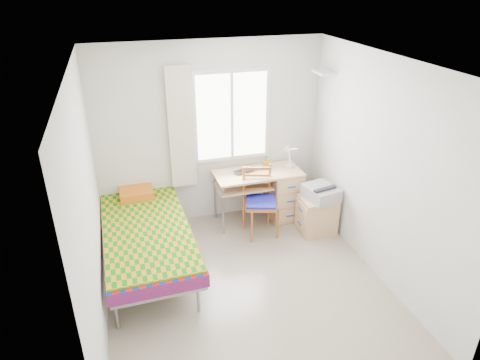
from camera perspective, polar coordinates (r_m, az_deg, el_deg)
name	(u,v)px	position (r m, az deg, el deg)	size (l,w,h in m)	color
floor	(247,287)	(5.23, 0.98, -14.03)	(3.50, 3.50, 0.00)	#BCAD93
ceiling	(249,64)	(4.07, 1.26, 15.21)	(3.50, 3.50, 0.00)	white
wall_back	(211,135)	(6.05, -3.90, 6.05)	(3.20, 3.20, 0.00)	silver
wall_left	(89,211)	(4.35, -19.49, -3.93)	(3.50, 3.50, 0.00)	silver
wall_right	(381,171)	(5.17, 18.28, 1.11)	(3.50, 3.50, 0.00)	silver
window	(232,116)	(6.02, -1.11, 8.50)	(1.10, 0.04, 1.30)	white
curtain	(181,129)	(5.87, -7.82, 6.76)	(0.35, 0.05, 1.70)	beige
floating_shelf	(324,72)	(6.00, 11.08, 13.89)	(0.20, 0.32, 0.03)	white
bed	(146,230)	(5.49, -12.43, -6.48)	(1.09, 2.26, 0.97)	#92969A
desk	(279,191)	(6.38, 5.21, -1.52)	(1.26, 0.59, 0.78)	tan
chair	(260,197)	(5.93, 2.71, -2.31)	(0.53, 0.53, 0.98)	#93451C
cabinet	(316,215)	(6.17, 10.14, -4.55)	(0.50, 0.44, 0.53)	tan
printer	(321,192)	(5.99, 10.76, -1.65)	(0.47, 0.52, 0.19)	#999CA0
laptop	(247,172)	(6.08, 0.97, 1.07)	(0.34, 0.22, 0.03)	black
pen_cup	(266,164)	(6.25, 3.46, 2.13)	(0.08, 0.08, 0.10)	orange
task_lamp	(289,154)	(6.10, 6.54, 3.44)	(0.23, 0.32, 0.41)	white
book	(243,187)	(6.11, 0.42, -0.97)	(0.17, 0.23, 0.02)	gray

